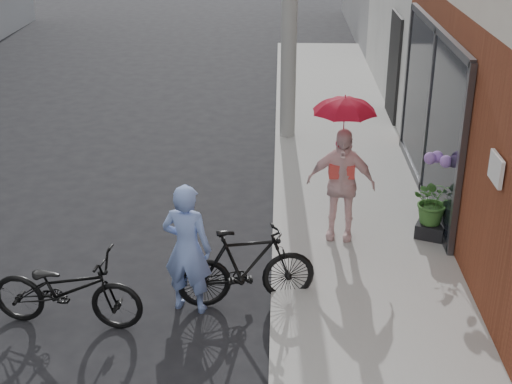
# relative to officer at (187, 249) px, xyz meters

# --- Properties ---
(ground) EXTENTS (80.00, 80.00, 0.00)m
(ground) POSITION_rel_officer_xyz_m (0.05, -0.32, -0.77)
(ground) COLOR black
(ground) RESTS_ON ground
(sidewalk) EXTENTS (2.20, 24.00, 0.12)m
(sidewalk) POSITION_rel_officer_xyz_m (2.15, 1.68, -0.71)
(sidewalk) COLOR #999893
(sidewalk) RESTS_ON ground
(curb) EXTENTS (0.12, 24.00, 0.12)m
(curb) POSITION_rel_officer_xyz_m (0.99, 1.68, -0.71)
(curb) COLOR #9E9E99
(curb) RESTS_ON ground
(officer) EXTENTS (0.64, 0.50, 1.55)m
(officer) POSITION_rel_officer_xyz_m (0.00, 0.00, 0.00)
(officer) COLOR #7A94D9
(officer) RESTS_ON ground
(bike_left) EXTENTS (1.74, 0.75, 0.89)m
(bike_left) POSITION_rel_officer_xyz_m (-1.28, -0.35, -0.33)
(bike_left) COLOR black
(bike_left) RESTS_ON ground
(bike_right) EXTENTS (1.65, 0.77, 0.96)m
(bike_right) POSITION_rel_officer_xyz_m (0.65, 0.14, -0.29)
(bike_right) COLOR black
(bike_right) RESTS_ON ground
(kimono_woman) EXTENTS (0.94, 0.51, 1.52)m
(kimono_woman) POSITION_rel_officer_xyz_m (1.81, 1.63, 0.11)
(kimono_woman) COLOR #F3CCCC
(kimono_woman) RESTS_ON sidewalk
(parasol) EXTENTS (0.78, 0.78, 0.69)m
(parasol) POSITION_rel_officer_xyz_m (1.81, 1.63, 1.21)
(parasol) COLOR red
(parasol) RESTS_ON kimono_woman
(planter) EXTENTS (0.48, 0.48, 0.20)m
(planter) POSITION_rel_officer_xyz_m (3.05, 1.67, -0.56)
(planter) COLOR black
(planter) RESTS_ON sidewalk
(potted_plant) EXTENTS (0.58, 0.50, 0.64)m
(potted_plant) POSITION_rel_officer_xyz_m (3.05, 1.67, -0.14)
(potted_plant) COLOR #366629
(potted_plant) RESTS_ON planter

